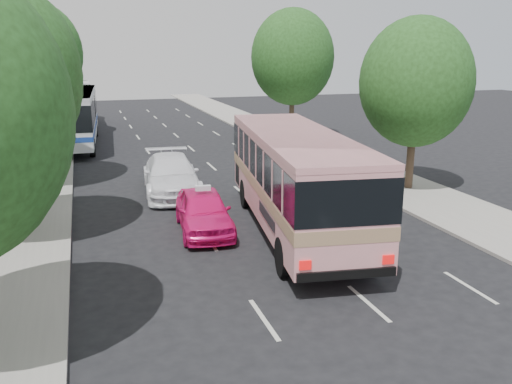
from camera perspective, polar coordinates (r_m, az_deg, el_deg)
name	(u,v)px	position (r m, az deg, el deg)	size (l,w,h in m)	color
ground	(304,278)	(16.05, 5.04, -9.03)	(120.00, 120.00, 0.00)	black
sidewalk_left	(38,162)	(34.21, -22.01, 2.96)	(4.00, 90.00, 0.15)	#9E998E
sidewalk_right	(306,147)	(36.98, 5.27, 4.78)	(4.00, 90.00, 0.12)	#9E998E
low_wall	(2,150)	(34.26, -25.14, 4.06)	(0.30, 90.00, 1.50)	#9E998E
tree_left_c	(12,57)	(27.59, -24.31, 12.84)	(6.00, 6.00, 9.35)	#38281E
tree_left_d	(30,64)	(35.55, -22.73, 12.36)	(5.52, 5.52, 8.60)	#38281E
tree_left_e	(39,49)	(43.52, -21.90, 13.75)	(6.30, 6.30, 9.82)	#38281E
tree_left_f	(43,55)	(51.52, -21.53, 13.31)	(5.88, 5.88, 9.16)	#38281E
tree_right_near	(419,78)	(25.95, 16.74, 11.41)	(5.10, 5.10, 7.95)	#38281E
tree_right_far	(294,54)	(40.28, 4.01, 14.30)	(6.00, 6.00, 9.35)	#38281E
pink_bus	(296,171)	(19.34, 4.19, 2.21)	(4.43, 11.68, 3.64)	pink
pink_taxi	(204,211)	(19.77, -5.55, -2.00)	(1.83, 4.54, 1.55)	#F21575
white_pickup	(171,175)	(25.20, -8.92, 1.78)	(2.42, 5.94, 1.72)	white
tour_coach_front	(74,113)	(39.22, -18.59, 7.89)	(3.34, 12.61, 3.74)	silver
tour_coach_rear	(75,103)	(46.74, -18.55, 8.88)	(2.89, 12.45, 3.71)	silver
taxi_roof_sign	(203,188)	(19.54, -5.61, 0.42)	(0.55, 0.18, 0.18)	silver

